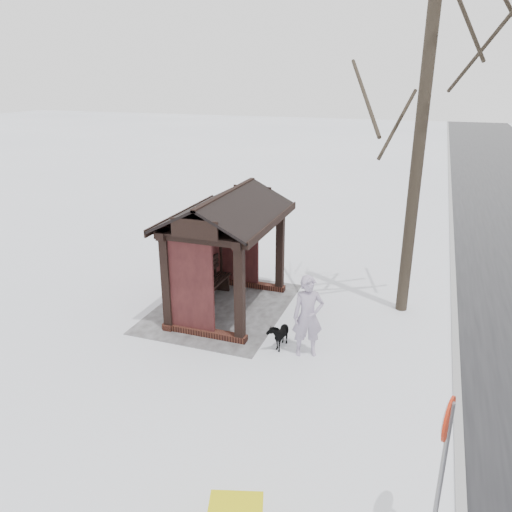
# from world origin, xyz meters

# --- Properties ---
(ground) EXTENTS (120.00, 120.00, 0.00)m
(ground) POSITION_xyz_m (0.00, 0.00, 0.00)
(ground) COLOR white
(ground) RESTS_ON ground
(kerb) EXTENTS (120.00, 0.15, 0.06)m
(kerb) POSITION_xyz_m (0.00, 5.50, 0.01)
(kerb) COLOR gray
(kerb) RESTS_ON ground
(trampled_patch) EXTENTS (4.20, 3.20, 0.02)m
(trampled_patch) POSITION_xyz_m (0.00, -0.20, 0.01)
(trampled_patch) COLOR gray
(trampled_patch) RESTS_ON ground
(bus_shelter) EXTENTS (3.60, 2.40, 3.09)m
(bus_shelter) POSITION_xyz_m (0.00, -0.16, 2.17)
(bus_shelter) COLOR #3C1C15
(bus_shelter) RESTS_ON ground
(tree_near) EXTENTS (3.42, 3.42, 9.03)m
(tree_near) POSITION_xyz_m (-1.50, 4.20, 6.16)
(tree_near) COLOR black
(tree_near) RESTS_ON ground
(pedestrian) EXTENTS (0.65, 0.78, 1.81)m
(pedestrian) POSITION_xyz_m (1.48, 2.44, 0.90)
(pedestrian) COLOR #9F91AA
(pedestrian) RESTS_ON ground
(dog) EXTENTS (0.75, 0.37, 0.62)m
(dog) POSITION_xyz_m (1.37, 1.77, 0.31)
(dog) COLOR black
(dog) RESTS_ON ground
(road_sign) EXTENTS (0.55, 0.16, 2.17)m
(road_sign) POSITION_xyz_m (5.41, 5.10, 1.58)
(road_sign) COLOR slate
(road_sign) RESTS_ON ground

